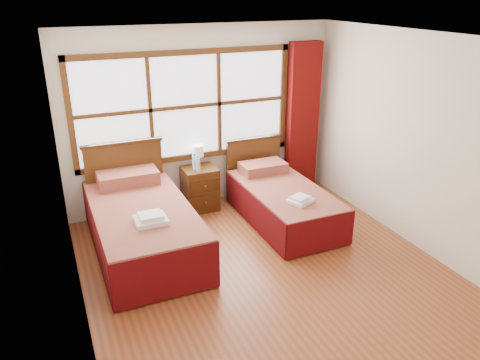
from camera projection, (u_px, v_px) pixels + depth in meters
name	position (u px, v px, depth m)	size (l,w,h in m)	color
floor	(270.00, 276.00, 5.32)	(4.50, 4.50, 0.00)	brown
ceiling	(277.00, 39.00, 4.33)	(4.50, 4.50, 0.00)	white
wall_back	(202.00, 118.00, 6.74)	(4.00, 4.00, 0.00)	silver
wall_left	(70.00, 202.00, 4.09)	(4.50, 4.50, 0.00)	silver
wall_right	(423.00, 145.00, 5.57)	(4.50, 4.50, 0.00)	silver
window	(185.00, 107.00, 6.54)	(3.16, 0.06, 1.56)	white
curtain	(303.00, 118.00, 7.26)	(0.50, 0.16, 2.30)	#670C0A
bed_left	(142.00, 223.00, 5.77)	(1.15, 2.24, 1.13)	#3C220C
bed_right	(282.00, 201.00, 6.52)	(0.98, 2.00, 0.94)	#3C220C
nightstand	(200.00, 188.00, 6.84)	(0.48, 0.47, 0.64)	#4D2B10
towels_left	(151.00, 219.00, 5.23)	(0.35, 0.31, 0.10)	white
towels_right	(300.00, 200.00, 5.95)	(0.36, 0.34, 0.08)	white
lamp	(198.00, 152.00, 6.72)	(0.16, 0.16, 0.31)	gold
bottle_near	(198.00, 164.00, 6.58)	(0.06, 0.06, 0.22)	silver
bottle_far	(194.00, 162.00, 6.64)	(0.06, 0.06, 0.23)	silver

